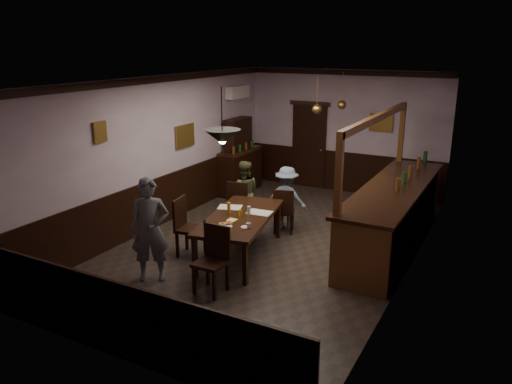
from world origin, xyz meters
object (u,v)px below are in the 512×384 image
Objects in this scene: dining_table at (240,219)px; chair_side at (186,224)px; soda_can at (240,213)px; sideboard at (240,163)px; person_standing at (150,230)px; person_seated_left at (244,193)px; bar_counter at (393,214)px; pendant_iron at (222,137)px; chair_near at (213,256)px; pendant_brass_mid at (317,109)px; person_seated_right at (287,198)px; chair_far_right at (284,209)px; pendant_brass_far at (342,105)px; chair_far_left at (239,203)px; coffee_cup at (249,225)px.

dining_table is 2.29× the size of chair_side.
soda_can is 0.06× the size of sideboard.
person_standing is 4.99m from sideboard.
bar_counter is (2.96, 0.29, -0.06)m from person_seated_left.
chair_near is at bearing -76.61° from pendant_iron.
pendant_iron is 3.38m from pendant_brass_mid.
chair_side reaches higher than soda_can.
chair_near is 5.21m from sideboard.
chair_near is 4.25m from pendant_brass_mid.
chair_near is at bearing 87.56° from person_seated_right.
dining_table is at bearing 28.31° from person_standing.
chair_far_right is at bearing 88.97° from pendant_iron.
person_seated_left is at bearing 111.10° from chair_near.
pendant_brass_far is at bearing 82.16° from soda_can.
sideboard is (-1.99, 3.40, 0.06)m from dining_table.
coffee_cup is (1.12, -1.61, 0.25)m from chair_far_left.
pendant_brass_far is (0.20, 0.98, 0.00)m from pendant_brass_mid.
chair_side is at bearing 142.18° from chair_near.
chair_far_right is at bearing -169.44° from bar_counter.
sideboard is at bearing 117.16° from pendant_iron.
chair_far_right is 0.55× the size of person_standing.
person_standing is at bearing 67.96° from person_seated_right.
person_standing reaches higher than coffee_cup.
chair_far_left is 0.31m from person_seated_left.
person_standing is (-0.78, -1.43, 0.14)m from dining_table.
bar_counter is (1.94, 3.01, 0.05)m from chair_near.
chair_side is 1.09m from person_standing.
pendant_brass_mid reaches higher than sideboard.
pendant_brass_far is at bearing 132.45° from bar_counter.
dining_table is 1.35m from chair_far_left.
chair_far_right is 7.58× the size of soda_can.
dining_table is at bearing -75.69° from chair_side.
person_seated_right is at bearing 40.16° from person_standing.
chair_side is (-1.07, -1.72, 0.07)m from chair_far_right.
pendant_brass_mid is at bearing -31.03° from chair_side.
person_seated_left is 1.65× the size of pendant_brass_mid.
chair_near reaches higher than chair_far_left.
coffee_cup is at bearing -58.06° from sideboard.
person_standing is at bearing -104.60° from pendant_brass_far.
sideboard is 2.90m from pendant_brass_mid.
chair_near is at bearing -92.87° from pendant_brass_far.
sideboard is 2.18× the size of pendant_iron.
soda_can is at bearing -65.60° from dining_table.
chair_far_right is 1.12× the size of pendant_brass_far.
chair_far_right is 1.84m from coffee_cup.
coffee_cup is 0.57m from soda_can.
person_seated_left reaches higher than chair_far_right.
chair_side is at bearing -109.53° from pendant_brass_far.
soda_can is 0.03× the size of bar_counter.
person_seated_left is at bearing -89.13° from chair_far_left.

